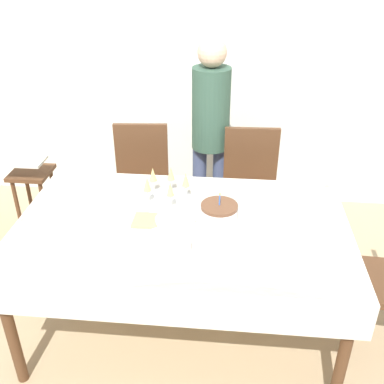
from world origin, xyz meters
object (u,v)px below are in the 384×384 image
Objects in this scene: dining_chair_far_left at (141,183)px; champagne_tray at (166,189)px; plate_stack_dessert at (175,221)px; high_chair at (31,182)px; plate_stack_main at (165,246)px; birthday_cake at (219,213)px; person_standing at (211,125)px; dining_chair_far_right at (250,188)px.

champagne_tray is at bearing -65.41° from dining_chair_far_left.
plate_stack_dessert is 0.31× the size of high_chair.
plate_stack_main is 0.26m from plate_stack_dessert.
birthday_cake is 0.92× the size of plate_stack_dessert.
birthday_cake reaches higher than high_chair.
person_standing is 1.48m from high_chair.
plate_stack_dessert is at bearing 85.29° from plate_stack_main.
dining_chair_far_left is 0.82m from dining_chair_far_right.
high_chair is at bearing 150.11° from birthday_cake.
champagne_tray is (-0.32, 0.19, 0.03)m from birthday_cake.
birthday_cake is 1.77m from high_chair.
dining_chair_far_right is at bearing 50.49° from champagne_tray.
birthday_cake is at bearing 49.29° from plate_stack_main.
plate_stack_main is 1.74m from high_chair.
high_chair is (-1.18, 0.67, -0.37)m from champagne_tray.
plate_stack_dessert is 1.11m from person_standing.
plate_stack_main is (0.06, -0.50, -0.05)m from champagne_tray.
plate_stack_main reaches higher than plate_stack_dessert.
person_standing is (0.15, 1.35, 0.14)m from plate_stack_main.
champagne_tray is 1.18× the size of plate_stack_main.
dining_chair_far_left is at bearing -179.98° from dining_chair_far_right.
dining_chair_far_left is 0.68m from person_standing.
dining_chair_far_right reaches higher than high_chair.
high_chair is (-1.39, -0.18, -0.46)m from person_standing.
dining_chair_far_left reaches higher than birthday_cake.
high_chair is at bearing 178.92° from dining_chair_far_right.
birthday_cake is 0.29× the size of high_chair.
dining_chair_far_left is 3.07× the size of champagne_tray.
dining_chair_far_right is at bearing 76.33° from birthday_cake.
champagne_tray is 0.20× the size of person_standing.
dining_chair_far_left is 0.62× the size of person_standing.
person_standing reaches higher than plate_stack_dessert.
birthday_cake reaches higher than plate_stack_main.
plate_stack_main is (-0.46, -1.13, 0.27)m from dining_chair_far_right.
champagne_tray is 0.88m from person_standing.
plate_stack_main is (-0.26, -0.30, -0.02)m from birthday_cake.
birthday_cake reaches higher than plate_stack_dessert.
dining_chair_far_left is at bearing 113.21° from plate_stack_dessert.
champagne_tray is at bearing 97.39° from plate_stack_main.
plate_stack_main is 0.37× the size of high_chair.
dining_chair_far_right is at bearing -34.05° from person_standing.
plate_stack_dessert is (-0.44, -0.88, 0.26)m from dining_chair_far_right.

